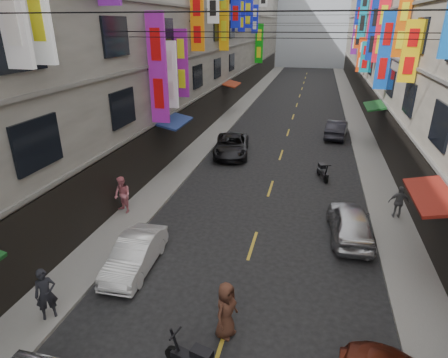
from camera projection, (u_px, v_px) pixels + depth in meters
The scene contains 18 objects.
sidewalk_left at pixel (234, 113), 38.40m from camera, with size 2.00×90.00×0.12m, color slate.
sidewalk_right at pixel (356, 120), 35.77m from camera, with size 2.00×90.00×0.12m, color slate.
building_row_left at pixel (175, 13), 36.09m from camera, with size 10.14×90.00×19.00m.
building_row_right at pixel (448, 11), 30.85m from camera, with size 10.14×90.00×19.00m.
haze_block at pixel (314, 11), 77.75m from camera, with size 18.00×8.00×22.00m, color #AFB8C4.
shop_signage at pixel (293, 16), 27.49m from camera, with size 14.00×55.00×11.61m.
street_awnings at pixel (256, 126), 21.88m from camera, with size 13.99×35.20×0.41m.
overhead_cables at pixel (289, 19), 22.96m from camera, with size 14.00×38.04×1.24m.
lane_markings at pixel (291, 124), 34.41m from camera, with size 0.12×80.20×0.01m.
scooter_far_right at pixel (323, 172), 22.11m from camera, with size 0.76×1.75×1.14m.
car_left_mid at pixel (135, 254), 13.90m from camera, with size 1.30×3.72×1.23m, color white.
car_left_far at pixel (232, 145), 26.08m from camera, with size 2.28×4.95×1.37m, color black.
car_right_mid at pixel (350, 222), 15.93m from camera, with size 1.68×4.17×1.42m, color #B5B5BA.
car_right_far at pixel (337, 129), 30.15m from camera, with size 1.50×4.30×1.42m, color #24232A.
pedestrian_lnear at pixel (46, 294), 11.31m from camera, with size 0.63×0.57×1.71m, color black.
pedestrian_lfar at pixel (122, 195), 17.74m from camera, with size 0.88×0.60×1.80m, color #DD7582.
pedestrian_rfar at pixel (399, 202), 17.30m from camera, with size 0.92×0.52×1.56m, color slate.
pedestrian_crossing at pixel (226, 310), 10.78m from camera, with size 0.88×0.60×1.80m, color #4D2B1F.
Camera 1 is at (2.00, 4.78, 8.53)m, focal length 30.00 mm.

